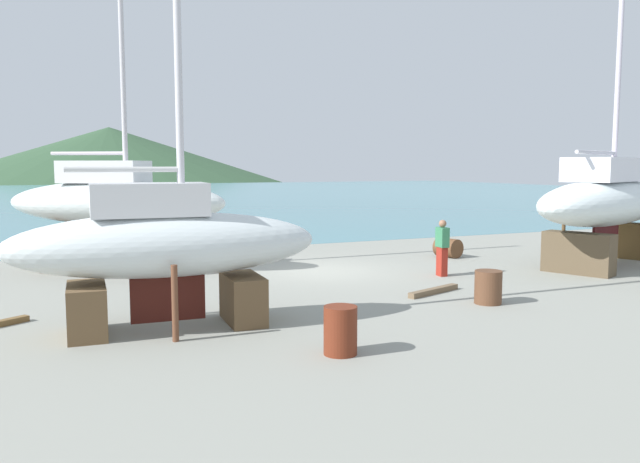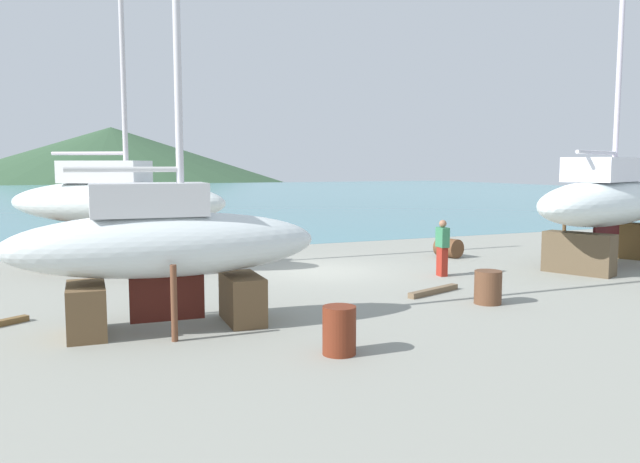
{
  "view_description": "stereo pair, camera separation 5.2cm",
  "coord_description": "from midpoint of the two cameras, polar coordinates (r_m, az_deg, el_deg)",
  "views": [
    {
      "loc": [
        -7.64,
        -17.51,
        3.23
      ],
      "look_at": [
        -0.73,
        -1.69,
        1.42
      ],
      "focal_mm": 35.35,
      "sensor_mm": 36.0,
      "label": 1
    },
    {
      "loc": [
        -7.6,
        -17.53,
        3.23
      ],
      "look_at": [
        -0.73,
        -1.69,
        1.42
      ],
      "focal_mm": 35.35,
      "sensor_mm": 36.0,
      "label": 2
    }
  ],
  "objects": [
    {
      "name": "timber_short_skew",
      "position": [
        16.25,
        10.17,
        -5.32
      ],
      "size": [
        1.8,
        0.81,
        0.14
      ],
      "primitive_type": "cube",
      "rotation": [
        0.0,
        0.0,
        0.35
      ],
      "color": "brown",
      "rests_on": "ground"
    },
    {
      "name": "sailboat_far_slipway",
      "position": [
        20.31,
        -18.1,
        2.29
      ],
      "size": [
        7.07,
        5.62,
        10.85
      ],
      "rotation": [
        0.0,
        0.0,
        -0.56
      ],
      "color": "#502F2C",
      "rests_on": "ground"
    },
    {
      "name": "sea_water",
      "position": [
        69.44,
        -17.31,
        3.07
      ],
      "size": [
        137.99,
        90.43,
        0.01
      ],
      "primitive_type": "cube",
      "color": "teal",
      "rests_on": "ground"
    },
    {
      "name": "sailboat_mid_port",
      "position": [
        12.72,
        -13.92,
        -1.28
      ],
      "size": [
        6.14,
        2.11,
        9.75
      ],
      "rotation": [
        0.0,
        0.0,
        -0.05
      ],
      "color": "brown",
      "rests_on": "ground"
    },
    {
      "name": "ground_plane",
      "position": [
        16.36,
        4.68,
        -5.41
      ],
      "size": [
        38.44,
        38.44,
        0.0
      ],
      "primitive_type": "plane",
      "color": "gray"
    },
    {
      "name": "worker",
      "position": [
        18.74,
        10.92,
        -1.39
      ],
      "size": [
        0.29,
        0.46,
        1.65
      ],
      "rotation": [
        0.0,
        0.0,
        6.17
      ],
      "color": "maroon",
      "rests_on": "ground"
    },
    {
      "name": "barrel_rust_near",
      "position": [
        22.68,
        11.45,
        -1.45
      ],
      "size": [
        0.84,
        0.98,
        0.67
      ],
      "primitive_type": "cylinder",
      "rotation": [
        1.57,
        0.0,
        0.22
      ],
      "color": "brown",
      "rests_on": "ground"
    },
    {
      "name": "headland_hill",
      "position": [
        188.57,
        -18.45,
        4.72
      ],
      "size": [
        174.88,
        174.88,
        27.94
      ],
      "primitive_type": "cone",
      "color": "#315034",
      "rests_on": "ground"
    },
    {
      "name": "barrel_ochre",
      "position": [
        10.92,
        1.72,
        -8.93
      ],
      "size": [
        0.74,
        0.74,
        0.84
      ],
      "primitive_type": "cylinder",
      "rotation": [
        0.0,
        0.0,
        0.33
      ],
      "color": "maroon",
      "rests_on": "ground"
    },
    {
      "name": "barrel_tipped_right",
      "position": [
        15.32,
        14.89,
        -4.89
      ],
      "size": [
        0.82,
        0.82,
        0.78
      ],
      "primitive_type": "cylinder",
      "rotation": [
        0.0,
        0.0,
        0.38
      ],
      "color": "brown",
      "rests_on": "ground"
    },
    {
      "name": "sailboat_small_center",
      "position": [
        22.26,
        24.47,
        2.48
      ],
      "size": [
        9.09,
        5.71,
        14.33
      ],
      "rotation": [
        0.0,
        0.0,
        0.39
      ],
      "color": "brown",
      "rests_on": "ground"
    }
  ]
}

